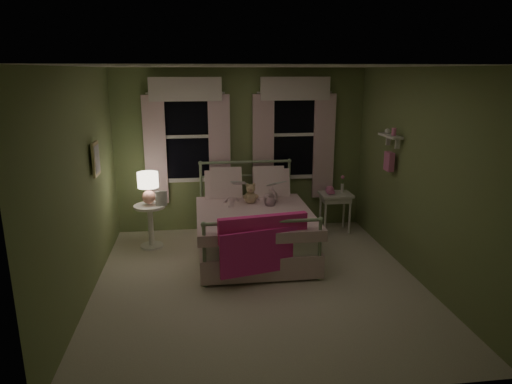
{
  "coord_description": "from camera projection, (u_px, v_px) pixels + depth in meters",
  "views": [
    {
      "loc": [
        -0.71,
        -5.14,
        2.56
      ],
      "look_at": [
        0.05,
        0.63,
        1.0
      ],
      "focal_mm": 32.0,
      "sensor_mm": 36.0,
      "label": 1
    }
  ],
  "objects": [
    {
      "name": "book_left",
      "position": [
        232.0,
        186.0,
        6.5
      ],
      "size": [
        0.22,
        0.16,
        0.26
      ],
      "primitive_type": "imported",
      "rotation": [
        1.22,
        0.0,
        -0.24
      ],
      "color": "beige",
      "rests_on": "child_left"
    },
    {
      "name": "bed",
      "position": [
        253.0,
        227.0,
        6.52
      ],
      "size": [
        1.58,
        2.04,
        1.18
      ],
      "color": "white",
      "rests_on": "ground"
    },
    {
      "name": "room_shell",
      "position": [
        259.0,
        181.0,
        5.34
      ],
      "size": [
        4.2,
        4.2,
        4.2
      ],
      "color": "#EFE4CF",
      "rests_on": "ground"
    },
    {
      "name": "child_left",
      "position": [
        230.0,
        184.0,
        6.75
      ],
      "size": [
        0.28,
        0.2,
        0.7
      ],
      "primitive_type": "imported",
      "rotation": [
        0.0,
        0.0,
        3.01
      ],
      "color": "#F7D1DD",
      "rests_on": "bed"
    },
    {
      "name": "wall_shelf",
      "position": [
        390.0,
        149.0,
        6.2
      ],
      "size": [
        0.15,
        0.5,
        0.6
      ],
      "color": "white",
      "rests_on": "room_shell"
    },
    {
      "name": "framed_picture",
      "position": [
        96.0,
        159.0,
        5.62
      ],
      "size": [
        0.03,
        0.32,
        0.42
      ],
      "color": "beige",
      "rests_on": "room_shell"
    },
    {
      "name": "nightstand_left",
      "position": [
        150.0,
        220.0,
        6.73
      ],
      "size": [
        0.46,
        0.46,
        0.65
      ],
      "color": "white",
      "rests_on": "ground"
    },
    {
      "name": "bud_vase",
      "position": [
        342.0,
        184.0,
        7.32
      ],
      "size": [
        0.06,
        0.06,
        0.28
      ],
      "color": "white",
      "rests_on": "nightstand_right"
    },
    {
      "name": "book_right",
      "position": [
        270.0,
        187.0,
        6.58
      ],
      "size": [
        0.22,
        0.18,
        0.26
      ],
      "primitive_type": "imported",
      "rotation": [
        1.22,
        0.0,
        0.37
      ],
      "color": "beige",
      "rests_on": "child_right"
    },
    {
      "name": "book_nightstand",
      "position": [
        156.0,
        206.0,
        6.6
      ],
      "size": [
        0.18,
        0.23,
        0.02
      ],
      "primitive_type": "imported",
      "rotation": [
        0.0,
        0.0,
        0.06
      ],
      "color": "beige",
      "rests_on": "nightstand_left"
    },
    {
      "name": "teddy_bear",
      "position": [
        251.0,
        195.0,
        6.67
      ],
      "size": [
        0.23,
        0.19,
        0.31
      ],
      "color": "tan",
      "rests_on": "bed"
    },
    {
      "name": "window_right",
      "position": [
        294.0,
        130.0,
        7.31
      ],
      "size": [
        1.34,
        0.13,
        1.96
      ],
      "color": "black",
      "rests_on": "room_shell"
    },
    {
      "name": "window_left",
      "position": [
        187.0,
        132.0,
        7.1
      ],
      "size": [
        1.34,
        0.13,
        1.96
      ],
      "color": "black",
      "rests_on": "room_shell"
    },
    {
      "name": "pink_toy",
      "position": [
        330.0,
        190.0,
        7.27
      ],
      "size": [
        0.14,
        0.18,
        0.14
      ],
      "color": "pink",
      "rests_on": "nightstand_right"
    },
    {
      "name": "nightstand_right",
      "position": [
        335.0,
        199.0,
        7.32
      ],
      "size": [
        0.5,
        0.4,
        0.64
      ],
      "color": "white",
      "rests_on": "ground"
    },
    {
      "name": "child_right",
      "position": [
        268.0,
        181.0,
        6.81
      ],
      "size": [
        0.41,
        0.33,
        0.77
      ],
      "primitive_type": "imported",
      "rotation": [
        0.0,
        0.0,
        3.03
      ],
      "color": "#F7D1DD",
      "rests_on": "bed"
    },
    {
      "name": "table_lamp",
      "position": [
        148.0,
        185.0,
        6.59
      ],
      "size": [
        0.3,
        0.3,
        0.47
      ],
      "color": "#DE9583",
      "rests_on": "nightstand_left"
    },
    {
      "name": "pink_throw",
      "position": [
        263.0,
        238.0,
        5.48
      ],
      "size": [
        1.1,
        0.35,
        0.71
      ],
      "color": "#FF3193",
      "rests_on": "bed"
    }
  ]
}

